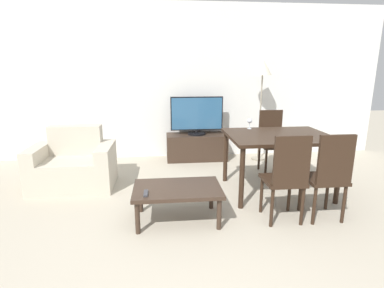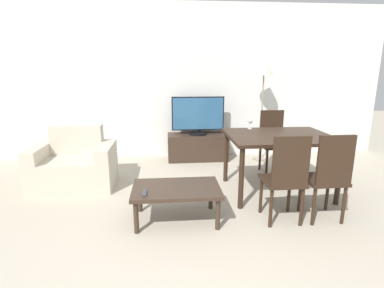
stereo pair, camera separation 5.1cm
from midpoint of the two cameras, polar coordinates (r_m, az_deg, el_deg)
ground_plane at (r=2.56m, az=3.35°, el=-24.15°), size 18.00×18.00×0.00m
wall_back at (r=5.46m, az=-2.36°, el=11.62°), size 7.38×0.06×2.70m
armchair at (r=4.43m, az=-21.90°, el=-3.91°), size 1.07×0.72×0.81m
tv_stand at (r=5.36m, az=0.61°, el=-0.55°), size 1.06×0.45×0.46m
tv at (r=5.24m, az=0.63°, el=5.39°), size 0.91×0.32×0.66m
coffee_table at (r=3.20m, az=-3.27°, el=-8.98°), size 0.92×0.58×0.37m
dining_table at (r=3.98m, az=15.80°, el=0.56°), size 1.29×1.00×0.77m
dining_chair_near at (r=3.22m, az=17.11°, el=-5.68°), size 0.40×0.40×0.96m
dining_chair_far at (r=4.84m, az=14.67°, el=1.02°), size 0.40×0.40×0.96m
dining_chair_near_right at (r=3.42m, az=24.16°, el=-5.16°), size 0.40×0.40×0.96m
floor_lamp at (r=5.32m, az=13.01°, el=12.87°), size 0.31×0.31×1.74m
remote_primary at (r=3.05m, az=-9.27°, el=-9.26°), size 0.04×0.15×0.02m
wine_glass_left at (r=4.24m, az=10.59°, el=4.23°), size 0.07×0.07×0.15m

